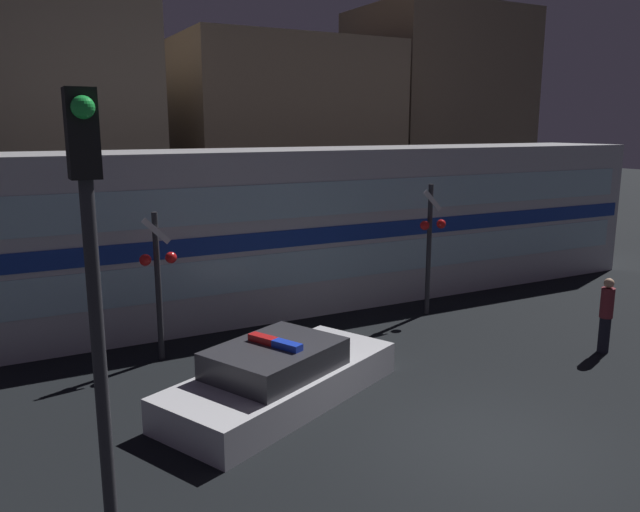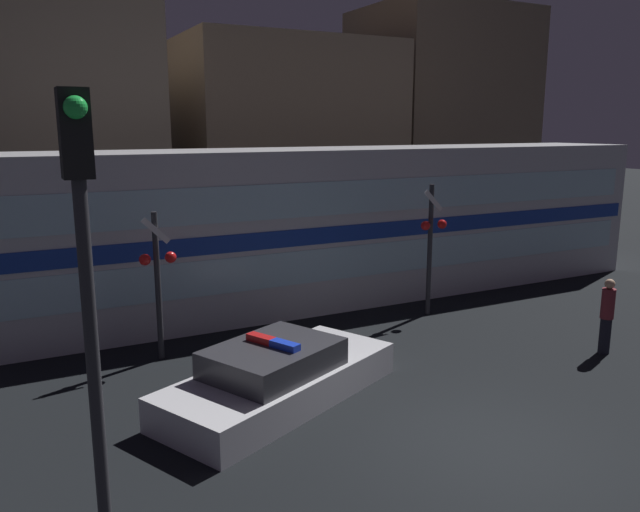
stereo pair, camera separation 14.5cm
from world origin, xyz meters
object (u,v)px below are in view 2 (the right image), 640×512
object	(u,v)px
police_car	(279,377)
pedestrian	(607,315)
crossing_signal_near	(431,241)
traffic_light_corner	(85,262)
train	(345,223)

from	to	relation	value
police_car	pedestrian	xyz separation A→B (m)	(7.25, -1.06, 0.41)
crossing_signal_near	police_car	bearing A→B (deg)	-151.68
traffic_light_corner	train	bearing A→B (deg)	47.05
traffic_light_corner	pedestrian	bearing A→B (deg)	9.78
train	traffic_light_corner	distance (m)	11.80
train	crossing_signal_near	size ratio (longest dim) A/B	5.78
crossing_signal_near	train	bearing A→B (deg)	111.85
pedestrian	crossing_signal_near	distance (m)	4.55
crossing_signal_near	pedestrian	bearing A→B (deg)	-68.39
police_car	train	bearing A→B (deg)	26.38
police_car	traffic_light_corner	xyz separation A→B (m)	(-3.42, -2.90, 3.02)
police_car	crossing_signal_near	bearing A→B (deg)	3.50
train	traffic_light_corner	world-z (taller)	traffic_light_corner
police_car	crossing_signal_near	size ratio (longest dim) A/B	1.48
train	police_car	xyz separation A→B (m)	(-4.57, -5.68, -1.69)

